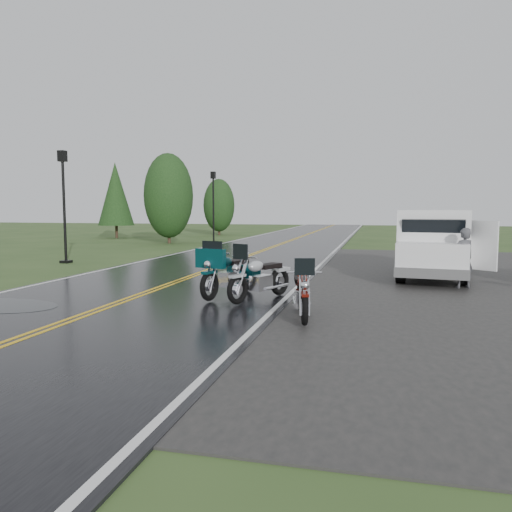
# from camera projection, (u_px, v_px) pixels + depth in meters

# --- Properties ---
(ground) EXTENTS (120.00, 120.00, 0.00)m
(ground) POSITION_uv_depth(u_px,v_px,m) (128.00, 301.00, 12.47)
(ground) COLOR #2D471E
(ground) RESTS_ON ground
(road) EXTENTS (8.00, 100.00, 0.04)m
(road) POSITION_uv_depth(u_px,v_px,m) (238.00, 260.00, 22.13)
(road) COLOR black
(road) RESTS_ON ground
(motorcycle_red) EXTENTS (1.20, 2.26, 1.27)m
(motorcycle_red) POSITION_uv_depth(u_px,v_px,m) (305.00, 296.00, 9.50)
(motorcycle_red) COLOR #500F09
(motorcycle_red) RESTS_ON ground
(motorcycle_teal) EXTENTS (1.48, 2.62, 1.46)m
(motorcycle_teal) POSITION_uv_depth(u_px,v_px,m) (209.00, 274.00, 12.03)
(motorcycle_teal) COLOR #053237
(motorcycle_teal) RESTS_ON ground
(motorcycle_silver) EXTENTS (1.74, 2.50, 1.39)m
(motorcycle_silver) POSITION_uv_depth(u_px,v_px,m) (238.00, 277.00, 11.60)
(motorcycle_silver) COLOR #A5A9AD
(motorcycle_silver) RESTS_ON ground
(van_white) EXTENTS (2.85, 6.06, 2.30)m
(van_white) POSITION_uv_depth(u_px,v_px,m) (402.00, 246.00, 15.14)
(van_white) COLOR white
(van_white) RESTS_ON ground
(person_at_van) EXTENTS (0.75, 0.67, 1.72)m
(person_at_van) POSITION_uv_depth(u_px,v_px,m) (463.00, 259.00, 14.17)
(person_at_van) COLOR #45454A
(person_at_van) RESTS_ON ground
(lamp_post_near_left) EXTENTS (0.41, 0.41, 4.75)m
(lamp_post_near_left) POSITION_uv_depth(u_px,v_px,m) (64.00, 207.00, 20.89)
(lamp_post_near_left) COLOR black
(lamp_post_near_left) RESTS_ON ground
(lamp_post_far_left) EXTENTS (0.41, 0.41, 4.81)m
(lamp_post_far_left) POSITION_uv_depth(u_px,v_px,m) (213.00, 207.00, 33.40)
(lamp_post_far_left) COLOR black
(lamp_post_far_left) RESTS_ON ground
(tree_left_mid) EXTENTS (3.24, 3.24, 5.06)m
(tree_left_mid) POSITION_uv_depth(u_px,v_px,m) (169.00, 205.00, 32.88)
(tree_left_mid) COLOR #1E3D19
(tree_left_mid) RESTS_ON ground
(tree_left_far) EXTENTS (2.71, 2.71, 4.17)m
(tree_left_far) POSITION_uv_depth(u_px,v_px,m) (219.00, 211.00, 43.42)
(tree_left_far) COLOR #1E3D19
(tree_left_far) RESTS_ON ground
(pine_left_far) EXTENTS (2.74, 2.74, 5.72)m
(pine_left_far) POSITION_uv_depth(u_px,v_px,m) (116.00, 201.00, 38.71)
(pine_left_far) COLOR #1E3D19
(pine_left_far) RESTS_ON ground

